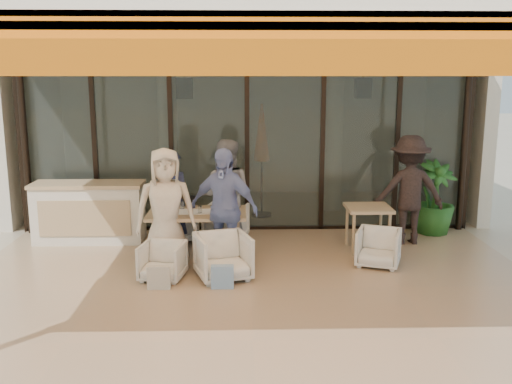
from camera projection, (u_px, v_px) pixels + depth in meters
ground at (250, 291)px, 7.55m from camera, size 70.00×70.00×0.00m
terrace_floor at (250, 290)px, 7.55m from camera, size 8.00×6.00×0.01m
terrace_structure at (250, 36)px, 6.64m from camera, size 8.00×6.00×3.40m
glass_storefront at (247, 144)px, 10.17m from camera, size 8.08×0.10×3.20m
interior_block at (246, 102)px, 12.31m from camera, size 9.05×3.62×3.52m
host_counter at (89, 212)px, 9.62m from camera, size 1.85×0.65×1.04m
dining_table at (197, 215)px, 8.76m from camera, size 1.50×0.90×0.93m
chair_far_left at (177, 223)px, 9.74m from camera, size 0.77×0.75×0.65m
chair_far_right at (226, 221)px, 9.76m from camera, size 0.81×0.77×0.70m
chair_near_left at (162, 260)px, 7.89m from camera, size 0.66×0.63×0.59m
chair_near_right at (223, 255)px, 7.90m from camera, size 0.86×0.83×0.72m
diner_navy at (173, 201)px, 9.15m from camera, size 0.68×0.55×1.64m
diner_grey at (225, 195)px, 9.16m from camera, size 0.99×0.83×1.81m
diner_cream at (166, 209)px, 8.26m from camera, size 0.97×0.73×1.79m
diner_periwinkle at (224, 209)px, 8.28m from camera, size 1.14×0.80×1.79m
tote_bag_cream at (159, 278)px, 7.52m from camera, size 0.30×0.10×0.34m
tote_bag_blue at (222, 278)px, 7.54m from camera, size 0.30×0.10×0.34m
side_table at (368, 213)px, 9.12m from camera, size 0.70×0.70×0.74m
side_chair at (378, 246)px, 8.45m from camera, size 0.77×0.75×0.63m
standing_woman at (409, 190)px, 9.47m from camera, size 1.20×0.69×1.84m
potted_palm at (434, 198)px, 10.10m from camera, size 0.90×0.90×1.33m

